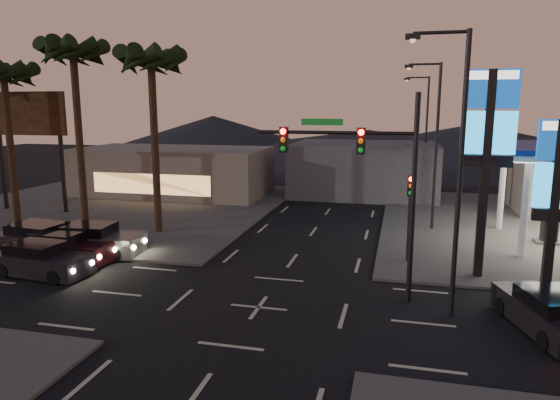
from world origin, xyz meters
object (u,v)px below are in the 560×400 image
(car_lane_b_front, at_px, (94,241))
(car_lane_b_mid, at_px, (42,241))
(pylon_sign_tall, at_px, (488,133))
(suv_station, at_px, (548,313))
(pylon_sign_short, at_px, (556,179))
(traffic_signal_mast, at_px, (367,167))
(car_lane_a_mid, at_px, (65,248))
(car_lane_a_front, at_px, (41,260))

(car_lane_b_front, xyz_separation_m, car_lane_b_mid, (-2.43, -0.78, 0.03))
(pylon_sign_tall, height_order, car_lane_b_front, pylon_sign_tall)
(car_lane_b_mid, height_order, suv_station, car_lane_b_mid)
(pylon_sign_tall, xyz_separation_m, pylon_sign_short, (2.50, -1.00, -1.74))
(traffic_signal_mast, distance_m, car_lane_b_mid, 16.96)
(suv_station, bearing_deg, car_lane_a_mid, 172.34)
(pylon_sign_short, xyz_separation_m, car_lane_b_front, (-21.08, 0.10, -3.92))
(traffic_signal_mast, relative_size, car_lane_b_front, 1.59)
(car_lane_b_mid, bearing_deg, pylon_sign_short, 1.65)
(traffic_signal_mast, distance_m, car_lane_a_front, 15.01)
(pylon_sign_tall, relative_size, car_lane_a_mid, 1.90)
(pylon_sign_short, bearing_deg, car_lane_a_front, -171.46)
(pylon_sign_tall, bearing_deg, car_lane_a_mid, -172.99)
(car_lane_a_mid, bearing_deg, traffic_signal_mast, -4.56)
(pylon_sign_short, xyz_separation_m, traffic_signal_mast, (-7.24, -2.51, 0.57))
(traffic_signal_mast, bearing_deg, car_lane_b_front, 169.31)
(car_lane_a_front, relative_size, suv_station, 1.00)
(pylon_sign_short, height_order, car_lane_a_front, pylon_sign_short)
(car_lane_a_mid, relative_size, car_lane_b_mid, 0.90)
(traffic_signal_mast, bearing_deg, car_lane_a_mid, 175.44)
(car_lane_a_mid, bearing_deg, car_lane_b_front, 67.11)
(pylon_sign_tall, distance_m, traffic_signal_mast, 6.02)
(pylon_sign_tall, height_order, car_lane_a_mid, pylon_sign_tall)
(pylon_sign_short, bearing_deg, car_lane_b_front, 179.73)
(pylon_sign_tall, height_order, car_lane_b_mid, pylon_sign_tall)
(pylon_sign_short, relative_size, car_lane_b_mid, 1.33)
(suv_station, bearing_deg, traffic_signal_mast, 165.38)
(car_lane_b_mid, bearing_deg, suv_station, -8.75)
(car_lane_a_front, bearing_deg, traffic_signal_mast, 2.90)
(car_lane_b_mid, bearing_deg, pylon_sign_tall, 4.57)
(pylon_sign_tall, xyz_separation_m, traffic_signal_mast, (-4.74, -3.51, -1.17))
(pylon_sign_short, bearing_deg, suv_station, -103.29)
(traffic_signal_mast, xyz_separation_m, car_lane_a_front, (-14.29, -0.72, -4.54))
(pylon_sign_tall, xyz_separation_m, car_lane_a_mid, (-19.20, -2.36, -5.69))
(car_lane_a_front, bearing_deg, car_lane_b_mid, 127.68)
(car_lane_a_mid, xyz_separation_m, car_lane_b_mid, (-1.81, 0.68, 0.07))
(car_lane_a_mid, relative_size, car_lane_b_front, 0.94)
(suv_station, bearing_deg, car_lane_a_front, 177.46)
(car_lane_b_mid, bearing_deg, car_lane_a_front, -52.32)
(pylon_sign_short, distance_m, car_lane_b_front, 21.44)
(car_lane_b_mid, bearing_deg, car_lane_a_mid, -20.56)
(car_lane_a_front, height_order, car_lane_a_mid, car_lane_a_mid)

